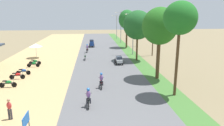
% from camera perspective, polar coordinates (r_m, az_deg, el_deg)
% --- Properties ---
extents(parked_motorbike_nearest, '(1.80, 0.54, 0.94)m').
position_cam_1_polar(parked_motorbike_nearest, '(24.36, -26.82, -4.94)').
color(parked_motorbike_nearest, black).
rests_on(parked_motorbike_nearest, dirt_shoulder).
extents(parked_motorbike_second, '(1.80, 0.54, 0.94)m').
position_cam_1_polar(parked_motorbike_second, '(26.90, -24.72, -3.06)').
color(parked_motorbike_second, black).
rests_on(parked_motorbike_second, dirt_shoulder).
extents(parked_motorbike_third, '(1.80, 0.54, 0.94)m').
position_cam_1_polar(parked_motorbike_third, '(28.39, -23.32, -2.09)').
color(parked_motorbike_third, black).
rests_on(parked_motorbike_third, dirt_shoulder).
extents(parked_motorbike_fourth, '(1.80, 0.54, 0.94)m').
position_cam_1_polar(parked_motorbike_fourth, '(31.96, -20.92, -0.20)').
color(parked_motorbike_fourth, black).
rests_on(parked_motorbike_fourth, dirt_shoulder).
extents(parked_motorbike_fifth, '(1.80, 0.54, 0.94)m').
position_cam_1_polar(parked_motorbike_fifth, '(33.32, -20.52, 0.37)').
color(parked_motorbike_fifth, black).
rests_on(parked_motorbike_fifth, dirt_shoulder).
extents(street_signboard, '(0.06, 1.30, 1.50)m').
position_cam_1_polar(street_signboard, '(14.42, -22.69, -14.69)').
color(street_signboard, '#262628').
rests_on(street_signboard, dirt_shoulder).
extents(vendor_umbrella, '(2.20, 2.20, 2.52)m').
position_cam_1_polar(vendor_umbrella, '(38.09, -20.37, 4.64)').
color(vendor_umbrella, '#99999E').
rests_on(vendor_umbrella, dirt_shoulder).
extents(pedestrian_on_shoulder, '(0.40, 0.30, 1.62)m').
position_cam_1_polar(pedestrian_on_shoulder, '(17.11, -26.53, -11.06)').
color(pedestrian_on_shoulder, '#33333D').
rests_on(pedestrian_on_shoulder, dirt_shoulder).
extents(median_tree_nearest, '(2.96, 2.96, 8.71)m').
position_cam_1_polar(median_tree_nearest, '(19.43, 18.32, 11.55)').
color(median_tree_nearest, '#4C351E').
rests_on(median_tree_nearest, median_strip).
extents(median_tree_second, '(4.05, 4.05, 8.34)m').
position_cam_1_polar(median_tree_second, '(24.44, 13.06, 9.81)').
color(median_tree_second, '#4C351E').
rests_on(median_tree_second, median_strip).
extents(median_tree_third, '(4.62, 4.62, 8.11)m').
position_cam_1_polar(median_tree_third, '(33.79, 7.09, 10.36)').
color(median_tree_third, '#4C351E').
rests_on(median_tree_third, median_strip).
extents(median_tree_fourth, '(3.65, 3.65, 8.39)m').
position_cam_1_polar(median_tree_fourth, '(46.69, 4.13, 11.87)').
color(median_tree_fourth, '#4C351E').
rests_on(median_tree_fourth, median_strip).
extents(streetlamp_near, '(3.16, 0.20, 7.66)m').
position_cam_1_polar(streetlamp_near, '(38.71, 5.88, 8.79)').
color(streetlamp_near, gray).
rests_on(streetlamp_near, median_strip).
extents(streetlamp_mid, '(3.16, 0.20, 8.00)m').
position_cam_1_polar(streetlamp_mid, '(54.52, 2.47, 10.42)').
color(streetlamp_mid, gray).
rests_on(streetlamp_mid, median_strip).
extents(streetlamp_far, '(3.16, 0.20, 7.11)m').
position_cam_1_polar(streetlamp_far, '(63.48, 1.30, 10.46)').
color(streetlamp_far, gray).
rests_on(streetlamp_far, median_strip).
extents(utility_pole_near, '(1.80, 0.20, 8.01)m').
position_cam_1_polar(utility_pole_near, '(38.54, 11.31, 8.15)').
color(utility_pole_near, brown).
rests_on(utility_pole_near, ground).
extents(utility_pole_far, '(1.80, 0.20, 8.28)m').
position_cam_1_polar(utility_pole_far, '(49.06, 7.03, 9.58)').
color(utility_pole_far, brown).
rests_on(utility_pole_far, ground).
extents(car_sedan_silver, '(1.10, 2.26, 1.19)m').
position_cam_1_polar(car_sedan_silver, '(31.66, 1.90, 0.93)').
color(car_sedan_silver, '#B7BCC1').
rests_on(car_sedan_silver, road_strip).
extents(car_van_blue, '(1.19, 2.41, 1.67)m').
position_cam_1_polar(car_van_blue, '(48.19, -5.64, 5.60)').
color(car_van_blue, navy).
rests_on(car_van_blue, road_strip).
extents(motorbike_ahead_second, '(0.54, 1.80, 1.66)m').
position_cam_1_polar(motorbike_ahead_second, '(17.53, -6.52, -9.44)').
color(motorbike_ahead_second, black).
rests_on(motorbike_ahead_second, road_strip).
extents(motorbike_ahead_third, '(0.54, 1.80, 1.66)m').
position_cam_1_polar(motorbike_ahead_third, '(21.61, -2.97, -4.85)').
color(motorbike_ahead_third, black).
rests_on(motorbike_ahead_third, road_strip).
extents(motorbike_ahead_fourth, '(0.54, 1.80, 0.94)m').
position_cam_1_polar(motorbike_ahead_fourth, '(34.80, -7.45, 1.70)').
color(motorbike_ahead_fourth, black).
rests_on(motorbike_ahead_fourth, road_strip).
extents(motorbike_ahead_fifth, '(0.54, 1.80, 1.66)m').
position_cam_1_polar(motorbike_ahead_fifth, '(41.50, -6.87, 4.04)').
color(motorbike_ahead_fifth, black).
rests_on(motorbike_ahead_fifth, road_strip).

